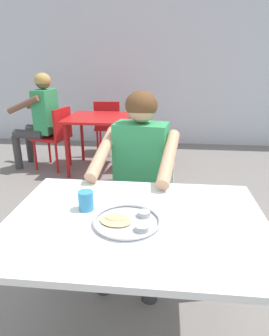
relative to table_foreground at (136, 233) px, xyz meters
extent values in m
cube|color=slate|center=(-0.03, 0.04, -0.69)|extent=(12.00, 12.00, 0.05)
cube|color=silver|center=(-0.03, 4.02, 1.03)|extent=(12.00, 0.12, 3.40)
cube|color=white|center=(0.00, 0.00, 0.06)|extent=(1.17, 0.84, 0.03)
cylinder|color=#B2B2B7|center=(-0.52, 0.36, -0.31)|extent=(0.04, 0.04, 0.71)
cylinder|color=#B2B2B7|center=(0.52, 0.36, -0.31)|extent=(0.04, 0.04, 0.71)
cylinder|color=#B7BABF|center=(-0.03, -0.04, 0.08)|extent=(0.30, 0.30, 0.01)
torus|color=#B7BABF|center=(-0.03, -0.04, 0.09)|extent=(0.30, 0.30, 0.01)
cylinder|color=#B2B5BA|center=(0.04, -0.10, 0.09)|extent=(0.06, 0.06, 0.02)
cylinder|color=#9E4714|center=(0.04, -0.10, 0.10)|extent=(0.05, 0.05, 0.01)
cylinder|color=#B2B5BA|center=(0.04, 0.02, 0.09)|extent=(0.06, 0.06, 0.02)
cylinder|color=#B77F23|center=(0.04, 0.02, 0.10)|extent=(0.05, 0.05, 0.01)
ellipsoid|color=#DBB77A|center=(-0.08, -0.04, 0.08)|extent=(0.16, 0.14, 0.01)
ellipsoid|color=tan|center=(-0.08, -0.02, 0.09)|extent=(0.10, 0.07, 0.01)
cylinder|color=#338CBF|center=(-0.24, 0.07, 0.12)|extent=(0.07, 0.07, 0.09)
cylinder|color=#593319|center=(-0.24, 0.07, 0.15)|extent=(0.06, 0.06, 0.02)
cube|color=silver|center=(-0.03, 0.76, -0.22)|extent=(0.48, 0.44, 0.04)
cube|color=silver|center=(-0.01, 0.93, -0.01)|extent=(0.41, 0.10, 0.39)
cylinder|color=silver|center=(0.12, 0.59, -0.45)|extent=(0.03, 0.03, 0.42)
cylinder|color=silver|center=(-0.23, 0.64, -0.45)|extent=(0.03, 0.03, 0.42)
cylinder|color=silver|center=(0.16, 0.88, -0.45)|extent=(0.03, 0.03, 0.42)
cylinder|color=silver|center=(-0.18, 0.94, -0.45)|extent=(0.03, 0.03, 0.42)
cylinder|color=#353535|center=(0.06, 0.29, -0.44)|extent=(0.10, 0.10, 0.46)
cylinder|color=#353535|center=(0.09, 0.49, -0.17)|extent=(0.18, 0.41, 0.12)
cylinder|color=#353535|center=(-0.24, 0.34, -0.44)|extent=(0.10, 0.10, 0.46)
cylinder|color=#353535|center=(-0.21, 0.54, -0.17)|extent=(0.18, 0.41, 0.12)
cube|color=#339959|center=(-0.03, 0.71, 0.10)|extent=(0.37, 0.25, 0.53)
cylinder|color=tan|center=(0.15, 0.50, 0.20)|extent=(0.14, 0.46, 0.25)
cylinder|color=tan|center=(-0.26, 0.56, 0.20)|extent=(0.14, 0.46, 0.25)
sphere|color=tan|center=(-0.03, 0.71, 0.46)|extent=(0.19, 0.19, 0.19)
ellipsoid|color=brown|center=(-0.03, 0.71, 0.47)|extent=(0.21, 0.20, 0.18)
cube|color=red|center=(-0.72, 2.54, 0.04)|extent=(0.80, 0.82, 0.03)
cylinder|color=#A31414|center=(-1.06, 2.19, -0.32)|extent=(0.04, 0.04, 0.69)
cylinder|color=#A31414|center=(-0.38, 2.19, -0.32)|extent=(0.04, 0.04, 0.69)
cylinder|color=#A31414|center=(-1.06, 2.89, -0.32)|extent=(0.04, 0.04, 0.69)
cylinder|color=#A31414|center=(-0.38, 2.89, -0.32)|extent=(0.04, 0.04, 0.69)
cube|color=red|center=(-1.38, 2.54, -0.24)|extent=(0.49, 0.48, 0.04)
cube|color=red|center=(-1.20, 2.50, -0.03)|extent=(0.12, 0.37, 0.38)
cylinder|color=red|center=(-1.58, 2.43, -0.46)|extent=(0.03, 0.03, 0.41)
cylinder|color=red|center=(-1.51, 2.73, -0.46)|extent=(0.03, 0.03, 0.41)
cylinder|color=red|center=(-1.26, 2.35, -0.46)|extent=(0.03, 0.03, 0.41)
cylinder|color=red|center=(-1.18, 2.66, -0.46)|extent=(0.03, 0.03, 0.41)
cube|color=red|center=(-0.01, 2.59, -0.24)|extent=(0.48, 0.46, 0.04)
cube|color=red|center=(-0.20, 2.62, -0.02)|extent=(0.10, 0.37, 0.42)
cylinder|color=red|center=(0.18, 2.71, -0.46)|extent=(0.03, 0.03, 0.40)
cylinder|color=red|center=(0.13, 2.41, -0.46)|extent=(0.03, 0.03, 0.40)
cylinder|color=red|center=(-0.15, 2.77, -0.46)|extent=(0.03, 0.03, 0.40)
cylinder|color=red|center=(-0.21, 2.47, -0.46)|extent=(0.03, 0.03, 0.40)
cube|color=red|center=(-0.74, 3.28, -0.25)|extent=(0.43, 0.44, 0.04)
cube|color=red|center=(-0.73, 3.10, -0.03)|extent=(0.38, 0.07, 0.40)
cylinder|color=red|center=(-0.91, 3.44, -0.46)|extent=(0.03, 0.03, 0.40)
cylinder|color=red|center=(-0.60, 3.46, -0.46)|extent=(0.03, 0.03, 0.40)
cylinder|color=red|center=(-0.89, 3.11, -0.46)|extent=(0.03, 0.03, 0.40)
cylinder|color=red|center=(-0.57, 3.13, -0.46)|extent=(0.03, 0.03, 0.40)
cylinder|color=#3A3A3A|center=(-1.84, 2.45, -0.44)|extent=(0.10, 0.10, 0.45)
cylinder|color=#3A3A3A|center=(-1.64, 2.42, -0.18)|extent=(0.41, 0.17, 0.12)
cylinder|color=#3A3A3A|center=(-1.80, 2.75, -0.44)|extent=(0.10, 0.10, 0.45)
cylinder|color=#3A3A3A|center=(-1.60, 2.72, -0.18)|extent=(0.41, 0.17, 0.12)
cube|color=#339959|center=(-1.42, 2.54, 0.10)|extent=(0.24, 0.36, 0.56)
cylinder|color=brown|center=(-1.63, 2.36, 0.22)|extent=(0.46, 0.14, 0.25)
cylinder|color=brown|center=(-1.58, 2.77, 0.22)|extent=(0.46, 0.14, 0.25)
sphere|color=brown|center=(-1.42, 2.54, 0.48)|extent=(0.19, 0.19, 0.19)
ellipsoid|color=tan|center=(-1.42, 2.54, 0.50)|extent=(0.21, 0.20, 0.18)
camera|label=1|loc=(0.11, -1.15, 0.74)|focal=31.40mm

